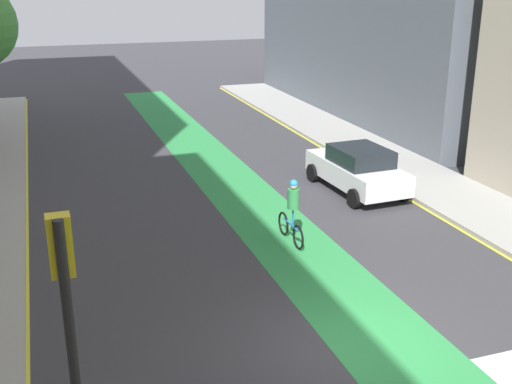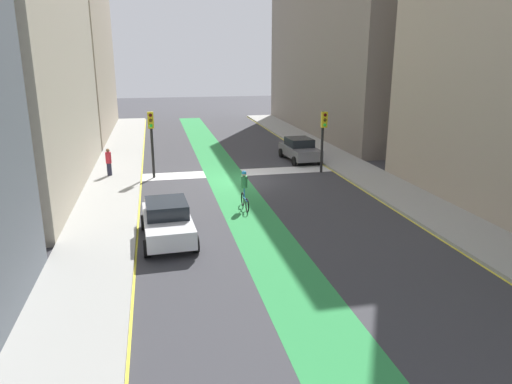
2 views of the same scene
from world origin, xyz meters
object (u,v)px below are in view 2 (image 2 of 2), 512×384
at_px(traffic_signal_near_left, 323,130).
at_px(cyclist_in_lane, 244,189).
at_px(car_grey_left_near, 300,149).
at_px(pedestrian_sidewalk_right_a, 109,162).
at_px(traffic_signal_near_right, 151,132).
at_px(car_white_right_far, 167,221).

xyz_separation_m(traffic_signal_near_left, cyclist_in_lane, (6.13, 6.16, -1.72)).
height_order(car_grey_left_near, pedestrian_sidewalk_right_a, pedestrian_sidewalk_right_a).
bearing_deg(car_grey_left_near, traffic_signal_near_right, 16.07).
height_order(traffic_signal_near_right, car_grey_left_near, traffic_signal_near_right).
xyz_separation_m(traffic_signal_near_right, cyclist_in_lane, (-4.24, 7.00, -1.82)).
relative_size(car_white_right_far, pedestrian_sidewalk_right_a, 2.62).
relative_size(traffic_signal_near_right, car_grey_left_near, 0.93).
xyz_separation_m(car_grey_left_near, cyclist_in_lane, (5.81, 9.89, 0.17)).
height_order(traffic_signal_near_right, traffic_signal_near_left, traffic_signal_near_right).
xyz_separation_m(traffic_signal_near_right, car_grey_left_near, (-10.05, -2.90, -1.99)).
distance_m(car_grey_left_near, cyclist_in_lane, 11.48).
bearing_deg(car_white_right_far, pedestrian_sidewalk_right_a, -74.24).
relative_size(car_grey_left_near, car_white_right_far, 1.00).
relative_size(traffic_signal_near_right, cyclist_in_lane, 2.14).
bearing_deg(traffic_signal_near_left, traffic_signal_near_right, -4.63).
xyz_separation_m(traffic_signal_near_right, traffic_signal_near_left, (-10.36, 0.84, -0.10)).
bearing_deg(cyclist_in_lane, traffic_signal_near_right, -58.81).
bearing_deg(cyclist_in_lane, traffic_signal_near_left, -134.85).
xyz_separation_m(car_white_right_far, cyclist_in_lane, (-3.75, -3.36, 0.17)).
distance_m(traffic_signal_near_right, car_white_right_far, 10.55).
height_order(car_grey_left_near, car_white_right_far, same).
relative_size(traffic_signal_near_left, car_white_right_far, 0.89).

